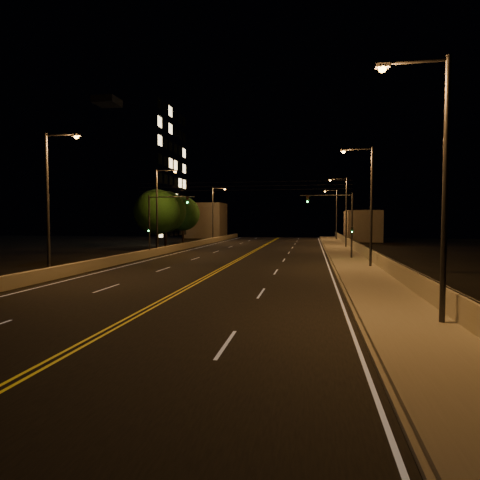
% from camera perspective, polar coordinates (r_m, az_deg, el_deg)
% --- Properties ---
extents(ground, '(160.00, 160.00, 0.00)m').
position_cam_1_polar(ground, '(13.55, -23.03, -14.41)').
color(ground, black).
rests_on(ground, ground).
extents(road, '(18.00, 120.00, 0.02)m').
position_cam_1_polar(road, '(31.87, -2.92, -4.26)').
color(road, black).
rests_on(road, ground).
extents(sidewalk, '(3.60, 120.00, 0.30)m').
position_cam_1_polar(sidewalk, '(31.26, 16.81, -4.27)').
color(sidewalk, gray).
rests_on(sidewalk, ground).
extents(curb, '(0.14, 120.00, 0.15)m').
position_cam_1_polar(curb, '(31.10, 13.38, -4.40)').
color(curb, gray).
rests_on(curb, ground).
extents(parapet_wall, '(0.30, 120.00, 1.00)m').
position_cam_1_polar(parapet_wall, '(31.42, 19.82, -3.09)').
color(parapet_wall, '#A9A48D').
rests_on(parapet_wall, sidewalk).
extents(jersey_barrier, '(0.45, 120.00, 0.82)m').
position_cam_1_polar(jersey_barrier, '(35.37, -18.71, -3.05)').
color(jersey_barrier, '#A9A48D').
rests_on(jersey_barrier, ground).
extents(distant_building_right, '(6.00, 10.00, 5.69)m').
position_cam_1_polar(distant_building_right, '(78.54, 16.98, 1.94)').
color(distant_building_right, gray).
rests_on(distant_building_right, ground).
extents(distant_building_left, '(8.00, 8.00, 7.66)m').
position_cam_1_polar(distant_building_left, '(89.52, -4.86, 2.79)').
color(distant_building_left, gray).
rests_on(distant_building_left, ground).
extents(parapet_rail, '(0.06, 120.00, 0.06)m').
position_cam_1_polar(parapet_rail, '(31.37, 19.84, -2.12)').
color(parapet_rail, black).
rests_on(parapet_rail, parapet_wall).
extents(lane_markings, '(17.32, 116.00, 0.00)m').
position_cam_1_polar(lane_markings, '(31.80, -2.95, -4.26)').
color(lane_markings, silver).
rests_on(lane_markings, road).
extents(streetlight_0, '(2.55, 0.28, 9.71)m').
position_cam_1_polar(streetlight_0, '(15.99, 26.29, 8.31)').
color(streetlight_0, '#2D2D33').
rests_on(streetlight_0, ground).
extents(streetlight_1, '(2.55, 0.28, 9.71)m').
position_cam_1_polar(streetlight_1, '(33.41, 17.75, 5.49)').
color(streetlight_1, '#2D2D33').
rests_on(streetlight_1, ground).
extents(streetlight_2, '(2.55, 0.28, 9.71)m').
position_cam_1_polar(streetlight_2, '(56.58, 14.62, 4.41)').
color(streetlight_2, '#2D2D33').
rests_on(streetlight_2, ground).
extents(streetlight_3, '(2.55, 0.28, 9.71)m').
position_cam_1_polar(streetlight_3, '(78.36, 13.37, 3.98)').
color(streetlight_3, '#2D2D33').
rests_on(streetlight_3, ground).
extents(streetlight_4, '(2.55, 0.28, 9.71)m').
position_cam_1_polar(streetlight_4, '(29.59, -25.29, 5.70)').
color(streetlight_4, '#2D2D33').
rests_on(streetlight_4, ground).
extents(streetlight_5, '(2.55, 0.28, 9.71)m').
position_cam_1_polar(streetlight_5, '(46.57, -11.44, 4.79)').
color(streetlight_5, '#2D2D33').
rests_on(streetlight_5, ground).
extents(streetlight_6, '(2.55, 0.28, 9.71)m').
position_cam_1_polar(streetlight_6, '(71.56, -3.69, 4.16)').
color(streetlight_6, '#2D2D33').
rests_on(streetlight_6, ground).
extents(traffic_signal_right, '(5.11, 0.31, 6.57)m').
position_cam_1_polar(traffic_signal_right, '(40.22, 14.28, 2.99)').
color(traffic_signal_right, '#2D2D33').
rests_on(traffic_signal_right, ground).
extents(traffic_signal_left, '(5.11, 0.31, 6.57)m').
position_cam_1_polar(traffic_signal_left, '(43.19, -11.62, 3.01)').
color(traffic_signal_left, '#2D2D33').
rests_on(traffic_signal_left, ground).
extents(overhead_wires, '(22.00, 0.03, 0.83)m').
position_cam_1_polar(overhead_wires, '(41.08, 0.08, 7.67)').
color(overhead_wires, black).
extents(building_tower, '(24.00, 15.00, 25.24)m').
position_cam_1_polar(building_tower, '(75.17, -18.23, 8.91)').
color(building_tower, gray).
rests_on(building_tower, ground).
extents(tree_0, '(5.83, 5.83, 7.90)m').
position_cam_1_polar(tree_0, '(52.60, -11.72, 3.92)').
color(tree_0, black).
rests_on(tree_0, ground).
extents(tree_1, '(6.06, 6.06, 8.22)m').
position_cam_1_polar(tree_1, '(59.75, -10.59, 3.99)').
color(tree_1, black).
rests_on(tree_1, ground).
extents(tree_2, '(5.89, 5.89, 7.99)m').
position_cam_1_polar(tree_2, '(70.32, -8.15, 3.72)').
color(tree_2, black).
rests_on(tree_2, ground).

